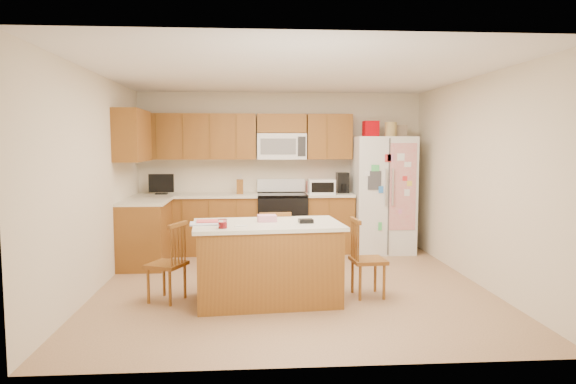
{
  "coord_description": "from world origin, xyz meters",
  "views": [
    {
      "loc": [
        -0.47,
        -5.97,
        1.69
      ],
      "look_at": [
        -0.02,
        0.35,
        1.09
      ],
      "focal_mm": 32.0,
      "sensor_mm": 36.0,
      "label": 1
    }
  ],
  "objects": [
    {
      "name": "refrigerator",
      "position": [
        1.57,
        1.87,
        0.92
      ],
      "size": [
        0.9,
        0.79,
        2.04
      ],
      "color": "white",
      "rests_on": "ground"
    },
    {
      "name": "stove",
      "position": [
        0.0,
        1.94,
        0.47
      ],
      "size": [
        0.76,
        0.65,
        1.13
      ],
      "color": "black",
      "rests_on": "ground"
    },
    {
      "name": "windsor_chair_right",
      "position": [
        0.79,
        -0.47,
        0.41
      ],
      "size": [
        0.39,
        0.4,
        0.87
      ],
      "color": "#8E5A1D",
      "rests_on": "ground"
    },
    {
      "name": "cabinetry",
      "position": [
        -0.98,
        1.79,
        0.91
      ],
      "size": [
        3.36,
        1.56,
        2.15
      ],
      "color": "#8E5A1D",
      "rests_on": "ground"
    },
    {
      "name": "room_shell",
      "position": [
        0.0,
        0.0,
        1.44
      ],
      "size": [
        4.6,
        4.6,
        2.52
      ],
      "color": "beige",
      "rests_on": "ground"
    },
    {
      "name": "island",
      "position": [
        -0.31,
        -0.58,
        0.43
      ],
      "size": [
        1.63,
        1.04,
        0.94
      ],
      "color": "#8E5A1D",
      "rests_on": "ground"
    },
    {
      "name": "windsor_chair_left",
      "position": [
        -1.37,
        -0.5,
        0.41
      ],
      "size": [
        0.47,
        0.48,
        0.86
      ],
      "color": "#8E5A1D",
      "rests_on": "ground"
    },
    {
      "name": "ground",
      "position": [
        0.0,
        0.0,
        0.0
      ],
      "size": [
        4.5,
        4.5,
        0.0
      ],
      "primitive_type": "plane",
      "color": "#836042",
      "rests_on": "ground"
    },
    {
      "name": "windsor_chair_back",
      "position": [
        -0.21,
        0.02,
        0.43
      ],
      "size": [
        0.41,
        0.4,
        0.9
      ],
      "color": "#8E5A1D",
      "rests_on": "ground"
    }
  ]
}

